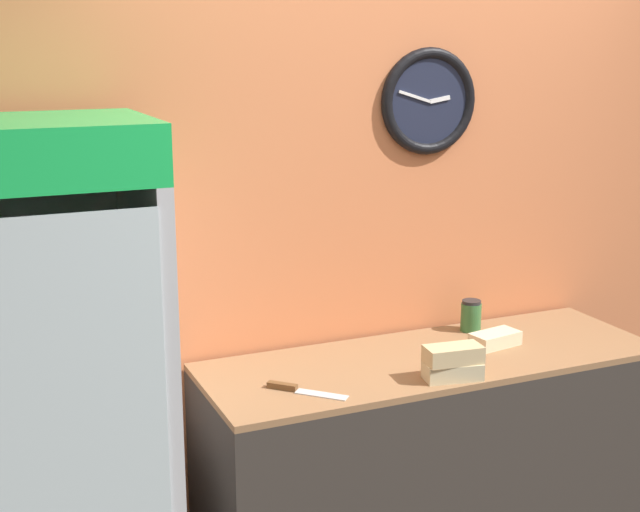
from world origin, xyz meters
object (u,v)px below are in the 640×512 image
(sandwich_stack_middle, at_px, (453,354))
(condiment_jar, at_px, (471,316))
(sandwich_flat_left, at_px, (495,339))
(sandwich_stack_bottom, at_px, (453,371))
(beverage_cooler, at_px, (42,385))
(chefs_knife, at_px, (296,389))

(sandwich_stack_middle, bearing_deg, condiment_jar, 50.67)
(sandwich_stack_middle, xyz_separation_m, condiment_jar, (0.36, 0.44, -0.03))
(sandwich_flat_left, bearing_deg, sandwich_stack_bottom, -145.32)
(beverage_cooler, xyz_separation_m, sandwich_stack_middle, (1.39, -0.25, -0.02))
(sandwich_stack_bottom, height_order, condiment_jar, condiment_jar)
(sandwich_flat_left, distance_m, condiment_jar, 0.20)
(sandwich_flat_left, xyz_separation_m, chefs_knife, (-0.90, -0.12, -0.02))
(chefs_knife, relative_size, condiment_jar, 1.76)
(sandwich_stack_middle, relative_size, sandwich_flat_left, 1.01)
(beverage_cooler, height_order, sandwich_stack_bottom, beverage_cooler)
(sandwich_stack_middle, height_order, condiment_jar, condiment_jar)
(beverage_cooler, relative_size, chefs_knife, 8.08)
(beverage_cooler, relative_size, condiment_jar, 14.24)
(condiment_jar, bearing_deg, chefs_knife, -160.92)
(beverage_cooler, bearing_deg, chefs_knife, -9.04)
(beverage_cooler, relative_size, sandwich_flat_left, 8.81)
(beverage_cooler, bearing_deg, condiment_jar, 6.09)
(sandwich_stack_bottom, distance_m, sandwich_stack_middle, 0.06)
(sandwich_stack_bottom, xyz_separation_m, sandwich_stack_middle, (0.00, 0.00, 0.06))
(sandwich_stack_bottom, relative_size, sandwich_stack_middle, 1.03)
(chefs_knife, distance_m, condiment_jar, 0.97)
(sandwich_stack_middle, bearing_deg, beverage_cooler, 169.75)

